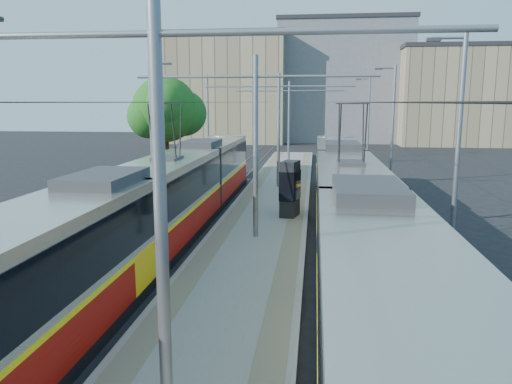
# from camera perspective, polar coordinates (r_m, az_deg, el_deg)

# --- Properties ---
(ground) EXTENTS (160.00, 160.00, 0.00)m
(ground) POSITION_cam_1_polar(r_m,az_deg,el_deg) (12.59, -4.53, -15.97)
(ground) COLOR black
(ground) RESTS_ON ground
(platform) EXTENTS (4.00, 50.00, 0.30)m
(platform) POSITION_cam_1_polar(r_m,az_deg,el_deg) (28.67, 2.10, -0.63)
(platform) COLOR gray
(platform) RESTS_ON ground
(tactile_strip_left) EXTENTS (0.70, 50.00, 0.01)m
(tactile_strip_left) POSITION_cam_1_polar(r_m,az_deg,el_deg) (28.79, -0.78, -0.26)
(tactile_strip_left) COLOR gray
(tactile_strip_left) RESTS_ON platform
(tactile_strip_right) EXTENTS (0.70, 50.00, 0.01)m
(tactile_strip_right) POSITION_cam_1_polar(r_m,az_deg,el_deg) (28.56, 5.00, -0.39)
(tactile_strip_right) COLOR gray
(tactile_strip_right) RESTS_ON platform
(rails) EXTENTS (8.71, 70.00, 0.03)m
(rails) POSITION_cam_1_polar(r_m,az_deg,el_deg) (28.70, 2.10, -0.90)
(rails) COLOR gray
(rails) RESTS_ON ground
(tram_left) EXTENTS (2.43, 30.25, 5.50)m
(tram_left) POSITION_cam_1_polar(r_m,az_deg,el_deg) (20.52, -9.99, -0.72)
(tram_left) COLOR black
(tram_left) RESTS_ON ground
(tram_right) EXTENTS (2.43, 31.87, 5.50)m
(tram_right) POSITION_cam_1_polar(r_m,az_deg,el_deg) (19.02, 10.63, -1.15)
(tram_right) COLOR black
(tram_right) RESTS_ON ground
(catenary) EXTENTS (9.20, 70.00, 7.00)m
(catenary) POSITION_cam_1_polar(r_m,az_deg,el_deg) (25.34, 1.63, 7.91)
(catenary) COLOR gray
(catenary) RESTS_ON platform
(street_lamps) EXTENTS (15.18, 38.22, 8.00)m
(street_lamps) POSITION_cam_1_polar(r_m,az_deg,el_deg) (32.18, 2.74, 7.78)
(street_lamps) COLOR gray
(street_lamps) RESTS_ON ground
(shelter) EXTENTS (0.97, 1.31, 2.59)m
(shelter) POSITION_cam_1_polar(r_m,az_deg,el_deg) (23.12, 3.90, 0.52)
(shelter) COLOR black
(shelter) RESTS_ON platform
(tree) EXTENTS (5.05, 4.67, 7.34)m
(tree) POSITION_cam_1_polar(r_m,az_deg,el_deg) (35.98, -9.81, 9.15)
(tree) COLOR #382314
(tree) RESTS_ON ground
(building_left) EXTENTS (16.32, 12.24, 14.76)m
(building_left) POSITION_cam_1_polar(r_m,az_deg,el_deg) (72.14, -3.09, 11.68)
(building_left) COLOR #9B8D69
(building_left) RESTS_ON ground
(building_centre) EXTENTS (18.36, 14.28, 16.78)m
(building_centre) POSITION_cam_1_polar(r_m,az_deg,el_deg) (75.21, 9.84, 12.26)
(building_centre) COLOR slate
(building_centre) RESTS_ON ground
(building_right) EXTENTS (14.28, 10.20, 12.67)m
(building_right) POSITION_cam_1_polar(r_m,az_deg,el_deg) (71.31, 21.52, 10.18)
(building_right) COLOR #9B8D69
(building_right) RESTS_ON ground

